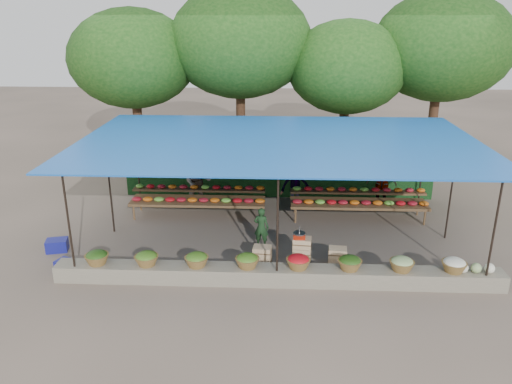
{
  "coord_description": "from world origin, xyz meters",
  "views": [
    {
      "loc": [
        -0.02,
        -13.23,
        6.06
      ],
      "look_at": [
        -0.63,
        0.2,
        1.23
      ],
      "focal_mm": 35.0,
      "sensor_mm": 36.0,
      "label": 1
    }
  ],
  "objects_px": {
    "blue_crate_front": "(67,266)",
    "weighing_scale": "(299,235)",
    "crate_counter": "(301,255)",
    "blue_crate_back": "(57,245)",
    "vendor_seated": "(261,227)"
  },
  "relations": [
    {
      "from": "crate_counter",
      "to": "blue_crate_back",
      "type": "distance_m",
      "value": 6.55
    },
    {
      "from": "crate_counter",
      "to": "weighing_scale",
      "type": "xyz_separation_m",
      "value": [
        -0.05,
        -0.0,
        0.54
      ]
    },
    {
      "from": "weighing_scale",
      "to": "blue_crate_front",
      "type": "height_order",
      "value": "weighing_scale"
    },
    {
      "from": "crate_counter",
      "to": "blue_crate_front",
      "type": "distance_m",
      "value": 5.83
    },
    {
      "from": "crate_counter",
      "to": "vendor_seated",
      "type": "height_order",
      "value": "vendor_seated"
    },
    {
      "from": "weighing_scale",
      "to": "crate_counter",
      "type": "bearing_deg",
      "value": 0.0
    },
    {
      "from": "weighing_scale",
      "to": "blue_crate_back",
      "type": "height_order",
      "value": "weighing_scale"
    },
    {
      "from": "blue_crate_front",
      "to": "weighing_scale",
      "type": "bearing_deg",
      "value": 27.05
    },
    {
      "from": "weighing_scale",
      "to": "vendor_seated",
      "type": "relative_size",
      "value": 0.29
    },
    {
      "from": "vendor_seated",
      "to": "blue_crate_front",
      "type": "bearing_deg",
      "value": 31.23
    },
    {
      "from": "vendor_seated",
      "to": "blue_crate_front",
      "type": "xyz_separation_m",
      "value": [
        -4.77,
        -1.64,
        -0.42
      ]
    },
    {
      "from": "vendor_seated",
      "to": "blue_crate_back",
      "type": "xyz_separation_m",
      "value": [
        -5.5,
        -0.52,
        -0.4
      ]
    },
    {
      "from": "vendor_seated",
      "to": "weighing_scale",
      "type": "bearing_deg",
      "value": 144.72
    },
    {
      "from": "crate_counter",
      "to": "blue_crate_back",
      "type": "relative_size",
      "value": 4.34
    },
    {
      "from": "blue_crate_front",
      "to": "blue_crate_back",
      "type": "xyz_separation_m",
      "value": [
        -0.72,
        1.12,
        0.01
      ]
    }
  ]
}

